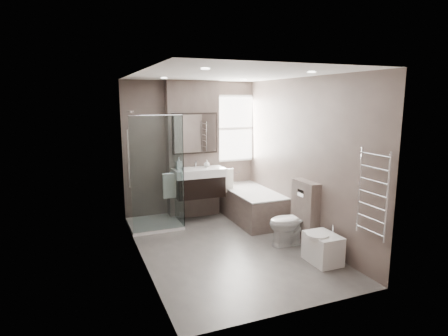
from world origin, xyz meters
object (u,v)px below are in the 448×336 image
bidet (322,248)px  vanity (199,182)px  bathtub (251,203)px  toilet (291,222)px

bidet → vanity: bearing=112.8°
bathtub → toilet: (0.05, -1.33, 0.05)m
toilet → vanity: bearing=-147.5°
bathtub → bidet: (0.09, -2.08, -0.10)m
vanity → toilet: (0.97, -1.66, -0.38)m
bathtub → vanity: bearing=160.6°
vanity → bathtub: size_ratio=0.59×
vanity → bathtub: 1.07m
bathtub → toilet: bearing=-88.1°
bathtub → toilet: size_ratio=2.20×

